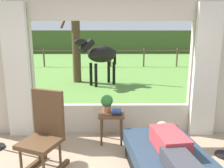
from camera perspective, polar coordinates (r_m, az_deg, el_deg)
back_wall_with_window at (r=4.14m, az=-0.06°, el=4.04°), size 5.20×0.12×2.55m
curtain_panel_left at (r=4.34m, az=-22.99°, el=2.79°), size 0.44×0.10×2.40m
curtain_panel_right at (r=4.36m, az=22.77°, el=2.85°), size 0.44×0.10×2.40m
outdoor_pasture_lawn at (r=15.11m, az=-0.38°, el=5.22°), size 36.00×21.68×0.02m
distant_hill_ridge at (r=24.85m, az=-0.44°, el=10.69°), size 36.00×2.00×2.40m
reclining_person at (r=2.86m, az=15.38°, el=-15.63°), size 0.42×1.44×0.22m
rocking_chair at (r=3.25m, az=-16.85°, el=-11.74°), size 0.68×0.80×1.12m
side_table at (r=3.95m, az=-0.17°, el=-8.75°), size 0.44×0.44×0.52m
potted_plant at (r=3.91m, az=-1.35°, el=-4.65°), size 0.22×0.22×0.32m
book_stack at (r=3.84m, az=1.19°, el=-7.16°), size 0.18×0.15×0.08m
horse at (r=8.30m, az=-2.92°, el=7.44°), size 1.63×1.41×1.73m
pasture_tree at (r=9.00m, az=-9.16°, el=10.80°), size 1.24×0.96×3.80m
pasture_fence_line at (r=13.50m, az=-0.37°, el=7.52°), size 16.10×0.10×1.10m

